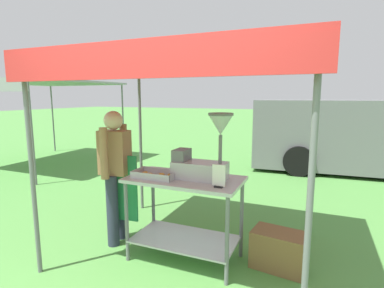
{
  "coord_description": "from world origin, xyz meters",
  "views": [
    {
      "loc": [
        1.25,
        -1.46,
        1.77
      ],
      "look_at": [
        -0.03,
        1.56,
        1.25
      ],
      "focal_mm": 28.13,
      "sensor_mm": 36.0,
      "label": 1
    }
  ],
  "objects": [
    {
      "name": "ground_plane",
      "position": [
        0.0,
        6.0,
        0.0
      ],
      "size": [
        70.0,
        70.0,
        0.0
      ],
      "primitive_type": "plane",
      "color": "#519342"
    },
    {
      "name": "stall_canopy",
      "position": [
        -0.03,
        1.46,
        2.1
      ],
      "size": [
        2.72,
        2.14,
        2.18
      ],
      "color": "slate",
      "rests_on": "ground"
    },
    {
      "name": "donut_cart",
      "position": [
        -0.03,
        1.36,
        0.66
      ],
      "size": [
        1.22,
        0.66,
        0.92
      ],
      "color": "#B7B7BC",
      "rests_on": "ground"
    },
    {
      "name": "donut_tray",
      "position": [
        -0.34,
        1.26,
        0.94
      ],
      "size": [
        0.47,
        0.27,
        0.07
      ],
      "color": "#B7B7BC",
      "rests_on": "donut_cart"
    },
    {
      "name": "donut_fryer",
      "position": [
        0.17,
        1.39,
        1.16
      ],
      "size": [
        0.63,
        0.28,
        0.69
      ],
      "color": "#B7B7BC",
      "rests_on": "donut_cart"
    },
    {
      "name": "menu_sign",
      "position": [
        0.41,
        1.18,
        1.01
      ],
      "size": [
        0.13,
        0.05,
        0.22
      ],
      "color": "black",
      "rests_on": "donut_cart"
    },
    {
      "name": "vendor",
      "position": [
        -0.96,
        1.4,
        0.9
      ],
      "size": [
        0.46,
        0.54,
        1.61
      ],
      "color": "#2D3347",
      "rests_on": "ground"
    },
    {
      "name": "supply_crate",
      "position": [
        0.94,
        1.57,
        0.2
      ],
      "size": [
        0.58,
        0.4,
        0.39
      ],
      "color": "brown",
      "rests_on": "ground"
    },
    {
      "name": "van_grey",
      "position": [
        2.51,
        6.61,
        0.88
      ],
      "size": [
        5.62,
        2.37,
        1.69
      ],
      "color": "slate",
      "rests_on": "ground"
    },
    {
      "name": "neighbour_tent",
      "position": [
        -5.34,
        4.19,
        2.09
      ],
      "size": [
        2.94,
        3.21,
        2.15
      ],
      "color": "slate",
      "rests_on": "ground"
    }
  ]
}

